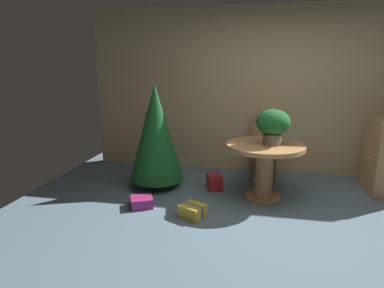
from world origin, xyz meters
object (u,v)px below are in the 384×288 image
object	(u,v)px
gift_box_red	(215,182)
holiday_tree	(156,133)
gift_box_purple	(142,202)
gift_box_gold	(193,211)
flower_vase	(273,124)
wooden_chair_far	(263,145)
round_dining_table	(265,160)

from	to	relation	value
gift_box_red	holiday_tree	bearing A→B (deg)	-176.82
holiday_tree	gift_box_purple	distance (m)	1.02
gift_box_gold	gift_box_purple	size ratio (longest dim) A/B	1.02
flower_vase	gift_box_gold	bearing A→B (deg)	-141.13
holiday_tree	gift_box_red	distance (m)	1.08
wooden_chair_far	holiday_tree	size ratio (longest dim) A/B	0.63
holiday_tree	gift_box_red	world-z (taller)	holiday_tree
holiday_tree	gift_box_purple	bearing A→B (deg)	-88.18
round_dining_table	wooden_chair_far	xyz separation A→B (m)	(0.00, 0.88, -0.00)
gift_box_gold	round_dining_table	bearing A→B (deg)	41.70
holiday_tree	gift_box_gold	distance (m)	1.32
wooden_chair_far	gift_box_red	distance (m)	1.03
wooden_chair_far	gift_box_red	bearing A→B (deg)	-134.18
flower_vase	holiday_tree	bearing A→B (deg)	174.06
gift_box_purple	gift_box_red	bearing A→B (deg)	43.41
wooden_chair_far	gift_box_gold	bearing A→B (deg)	-116.56
round_dining_table	flower_vase	size ratio (longest dim) A/B	2.22
flower_vase	gift_box_red	world-z (taller)	flower_vase
wooden_chair_far	gift_box_gold	size ratio (longest dim) A/B	2.69
round_dining_table	gift_box_red	bearing A→B (deg)	162.90
round_dining_table	gift_box_red	xyz separation A→B (m)	(-0.66, 0.20, -0.41)
wooden_chair_far	gift_box_red	size ratio (longest dim) A/B	2.94
wooden_chair_far	gift_box_purple	bearing A→B (deg)	-135.48
gift_box_red	round_dining_table	bearing A→B (deg)	-17.10
round_dining_table	wooden_chair_far	bearing A→B (deg)	90.00
flower_vase	gift_box_red	distance (m)	1.17
wooden_chair_far	holiday_tree	distance (m)	1.68
gift_box_red	gift_box_purple	bearing A→B (deg)	-136.59
gift_box_gold	gift_box_purple	world-z (taller)	gift_box_gold
flower_vase	gift_box_gold	world-z (taller)	flower_vase
gift_box_gold	gift_box_red	size ratio (longest dim) A/B	1.09
round_dining_table	wooden_chair_far	world-z (taller)	wooden_chair_far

